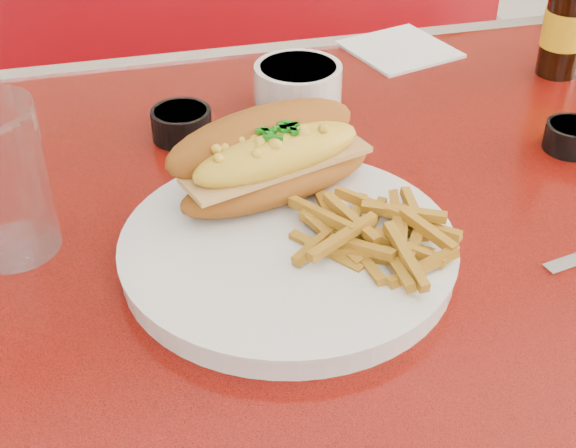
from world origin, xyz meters
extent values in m
cube|color=red|center=(0.00, 0.00, 0.75)|extent=(1.20, 0.80, 0.04)
cube|color=white|center=(0.00, 0.40, 0.75)|extent=(1.22, 0.03, 0.04)
cube|color=maroon|center=(0.00, 0.78, 0.23)|extent=(1.20, 0.50, 0.45)
cylinder|color=silver|center=(-0.15, -0.07, 0.78)|extent=(0.32, 0.32, 0.02)
cylinder|color=silver|center=(-0.15, -0.07, 0.79)|extent=(0.32, 0.32, 0.00)
ellipsoid|color=#985418|center=(-0.14, 0.01, 0.81)|extent=(0.21, 0.12, 0.04)
cube|color=tan|center=(-0.14, 0.01, 0.83)|extent=(0.19, 0.10, 0.01)
ellipsoid|color=yellow|center=(-0.14, 0.01, 0.84)|extent=(0.18, 0.11, 0.04)
ellipsoid|color=#985418|center=(-0.15, 0.03, 0.84)|extent=(0.22, 0.13, 0.08)
cube|color=#BABABF|center=(-0.08, -0.05, 0.79)|extent=(0.07, 0.11, 0.00)
cube|color=#BABABF|center=(-0.11, 0.01, 0.79)|extent=(0.03, 0.03, 0.00)
cylinder|color=silver|center=(-0.07, 0.21, 0.80)|extent=(0.12, 0.12, 0.06)
cylinder|color=black|center=(-0.07, 0.21, 0.82)|extent=(0.11, 0.11, 0.01)
cylinder|color=black|center=(-0.21, 0.18, 0.79)|extent=(0.07, 0.07, 0.03)
cylinder|color=#EE8456|center=(-0.21, 0.18, 0.80)|extent=(0.06, 0.06, 0.01)
cylinder|color=black|center=(0.20, 0.05, 0.78)|extent=(0.07, 0.07, 0.03)
cylinder|color=#EE8456|center=(0.20, 0.05, 0.80)|extent=(0.06, 0.06, 0.01)
cylinder|color=black|center=(0.29, 0.23, 0.84)|extent=(0.07, 0.07, 0.14)
cylinder|color=gold|center=(0.29, 0.23, 0.83)|extent=(0.07, 0.07, 0.05)
cylinder|color=#ABCCDC|center=(-0.39, 0.02, 0.84)|extent=(0.10, 0.10, 0.15)
cube|color=white|center=(0.12, 0.35, 0.77)|extent=(0.16, 0.16, 0.00)
camera|label=1|loc=(-0.29, -0.62, 1.22)|focal=50.00mm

